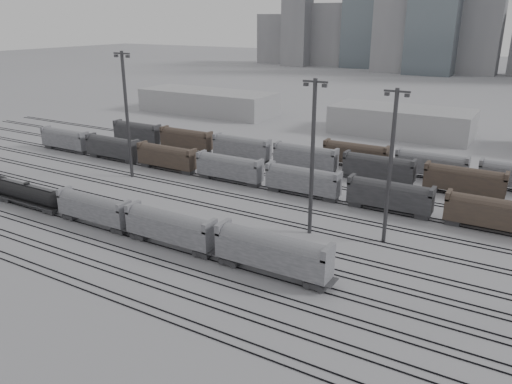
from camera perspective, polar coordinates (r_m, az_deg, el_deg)
The scene contains 15 objects.
ground at distance 77.14m, azimuth -10.58°, elevation -6.29°, with size 900.00×900.00×0.00m, color #A8A8AD.
tracks at distance 89.78m, azimuth -3.31°, elevation -2.15°, with size 220.00×71.50×0.16m.
tank_car_b at distance 100.01m, azimuth -24.59°, elevation -0.15°, with size 17.94×2.99×4.43m.
hopper_car_a at distance 86.83m, azimuth -18.04°, elevation -1.66°, with size 14.60×2.90×5.22m.
hopper_car_b at distance 75.95m, azimuth -9.78°, elevation -3.85°, with size 15.35×3.05×5.49m.
hopper_car_c at distance 66.70m, azimuth 1.90°, elevation -6.72°, with size 16.50×3.28×5.90m.
light_mast_b at distance 108.95m, azimuth -14.56°, elevation 8.79°, with size 4.25×0.68×26.59m.
light_mast_c at distance 77.03m, azimuth 6.47°, elevation 4.24°, with size 3.93×0.63×24.57m.
light_mast_d at distance 76.09m, azimuth 15.12°, elevation 3.10°, with size 3.78×0.60×23.61m.
bg_string_near at distance 97.06m, azimuth 5.36°, elevation 1.17°, with size 151.00×3.00×5.60m.
bg_string_mid at distance 108.07m, azimuth 13.83°, elevation 2.59°, with size 151.00×3.00×5.60m.
bg_string_far at distance 112.41m, azimuth 23.59°, elevation 2.15°, with size 66.00×3.00×5.60m.
warehouse_left at distance 183.75m, azimuth -5.55°, elevation 10.22°, with size 50.00×18.00×8.00m, color #A2A2A4.
warehouse_mid at distance 153.99m, azimuth 16.29°, elevation 7.76°, with size 40.00×18.00×8.00m, color #A2A2A4.
skyline at distance 333.63m, azimuth 25.66°, elevation 17.90°, with size 316.00×22.40×95.00m.
Camera 1 is at (46.81, -51.69, 32.98)m, focal length 35.00 mm.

